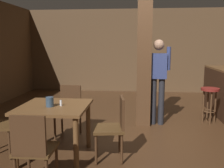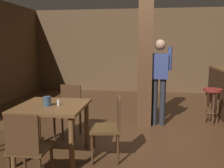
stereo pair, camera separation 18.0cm
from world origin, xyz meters
name	(u,v)px [view 1 (the left image)]	position (x,y,z in m)	size (l,w,h in m)	color
ground_plane	(149,140)	(0.00, 0.00, 0.00)	(10.80, 10.80, 0.00)	#422816
wall_back	(143,51)	(0.00, 4.50, 1.40)	(8.00, 0.10, 2.80)	brown
pillar	(144,56)	(-0.08, 0.85, 1.40)	(0.28, 0.28, 2.80)	#4C301C
dining_table	(55,114)	(-1.38, -0.80, 0.64)	(0.95, 0.95, 0.77)	brown
chair_east	(114,125)	(-0.54, -0.78, 0.51)	(0.48, 0.48, 0.89)	#4C3319
chair_south	(33,147)	(-1.35, -1.64, 0.51)	(0.43, 0.43, 0.89)	#4C3319
chair_north	(69,108)	(-1.41, 0.07, 0.51)	(0.44, 0.44, 0.89)	#4C3319
napkin_cup	(50,102)	(-1.41, -0.88, 0.84)	(0.11, 0.11, 0.14)	#33475B
salt_shaker	(61,103)	(-1.28, -0.82, 0.81)	(0.03, 0.03, 0.08)	silver
standing_person	(158,76)	(0.20, 0.88, 1.00)	(0.47, 0.23, 1.72)	navy
bar_stool_near	(210,96)	(1.29, 1.08, 0.56)	(0.37, 0.37, 0.74)	maroon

